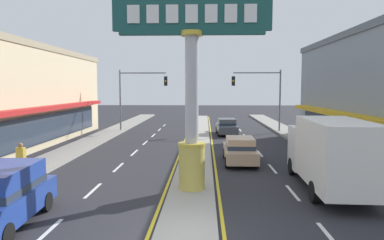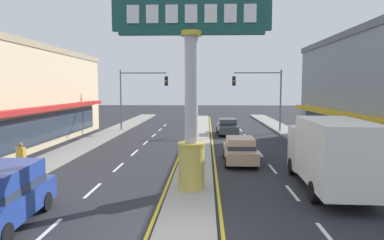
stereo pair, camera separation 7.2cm
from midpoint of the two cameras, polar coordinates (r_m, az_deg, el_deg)
median_strip at (r=28.01m, az=1.12°, el=-3.64°), size 1.91×52.00×0.14m
sidewalk_left at (r=27.63m, az=-17.32°, el=-3.96°), size 2.24×60.00×0.18m
sidewalk_right at (r=27.26m, az=19.63°, el=-4.15°), size 2.24×60.00×0.18m
lane_markings at (r=26.69m, az=1.06°, el=-4.23°), size 8.65×52.00×0.01m
district_sign at (r=14.46m, az=0.03°, el=5.63°), size 6.47×1.16×8.05m
traffic_light_left_side at (r=35.30m, az=-8.76°, el=4.94°), size 4.86×0.46×6.20m
traffic_light_right_side at (r=35.10m, az=11.57°, el=4.89°), size 4.86×0.46×6.20m
sedan_near_right_lane at (r=33.12m, az=5.83°, el=-1.04°), size 1.95×4.36×1.53m
sedan_far_right_lane at (r=20.66m, az=7.94°, el=-4.86°), size 1.88×4.32×1.53m
box_truck_near_left_lane at (r=15.90m, az=21.67°, el=-4.90°), size 2.48×6.99×3.12m
suv_mid_left_lane at (r=12.83m, az=-28.73°, el=-10.82°), size 2.17×4.70×1.90m
pedestrian_near_kerb at (r=18.36m, az=-26.07°, el=-5.57°), size 0.43×0.28×1.66m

